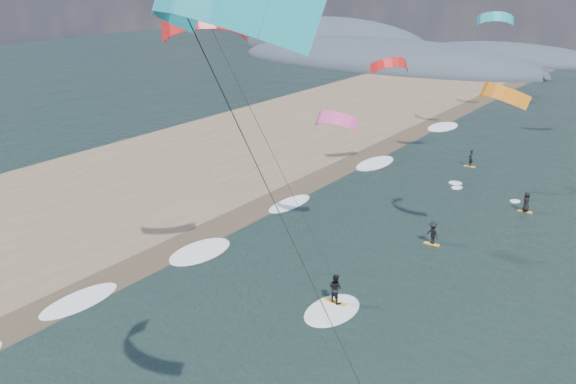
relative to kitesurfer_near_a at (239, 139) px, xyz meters
The scene contains 8 objects.
sand_strip 38.55m from the kitesurfer_near_a, 157.05° to the left, with size 26.00×240.00×0.00m, color brown.
wet_sand_strip 29.04m from the kitesurfer_near_a, 146.26° to the left, with size 3.00×240.00×0.00m, color #382D23.
coastal_hills 124.83m from the kitesurfer_near_a, 115.64° to the left, with size 80.00×41.00×15.00m.
kitesurfer_near_a is the anchor object (origin of this frame).
kitesurfer_near_b 17.62m from the kitesurfer_near_a, 127.12° to the left, with size 7.03×9.28×16.78m.
far_kitesurfers 38.92m from the kitesurfer_near_a, 100.20° to the left, with size 8.85×19.98×1.67m.
bg_kite_field 57.24m from the kitesurfer_near_a, 98.68° to the left, with size 15.62×74.43×8.98m.
shoreline_surf 30.81m from the kitesurfer_near_a, 136.43° to the left, with size 2.40×79.40×0.11m.
Camera 1 is at (17.03, -13.94, 18.18)m, focal length 40.00 mm.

